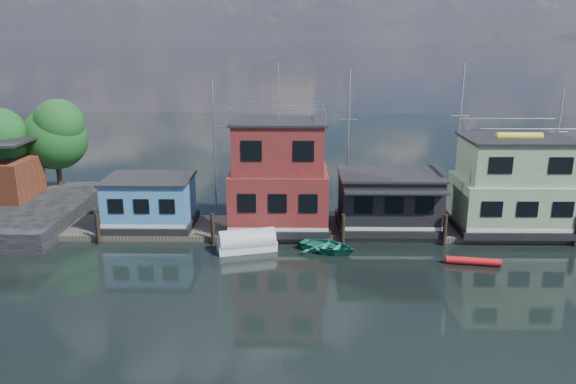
{
  "coord_description": "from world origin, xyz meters",
  "views": [
    {
      "loc": [
        -7.25,
        -27.42,
        13.87
      ],
      "look_at": [
        -7.83,
        12.0,
        3.0
      ],
      "focal_mm": 35.0,
      "sensor_mm": 36.0,
      "label": 1
    }
  ],
  "objects_px": {
    "houseboat_blue": "(150,202)",
    "houseboat_green": "(514,186)",
    "tarp_runabout": "(247,242)",
    "dinghy_teal": "(328,246)",
    "houseboat_red": "(279,177)",
    "red_kayak": "(473,261)",
    "houseboat_dark": "(388,200)"
  },
  "relations": [
    {
      "from": "houseboat_blue",
      "to": "tarp_runabout",
      "type": "relative_size",
      "value": 1.54
    },
    {
      "from": "tarp_runabout",
      "to": "houseboat_green",
      "type": "bearing_deg",
      "value": -3.54
    },
    {
      "from": "houseboat_red",
      "to": "houseboat_green",
      "type": "xyz_separation_m",
      "value": [
        17.0,
        0.0,
        -0.55
      ]
    },
    {
      "from": "houseboat_blue",
      "to": "houseboat_green",
      "type": "distance_m",
      "value": 26.53
    },
    {
      "from": "houseboat_green",
      "to": "dinghy_teal",
      "type": "height_order",
      "value": "houseboat_green"
    },
    {
      "from": "red_kayak",
      "to": "tarp_runabout",
      "type": "relative_size",
      "value": 0.8
    },
    {
      "from": "houseboat_red",
      "to": "red_kayak",
      "type": "height_order",
      "value": "houseboat_red"
    },
    {
      "from": "houseboat_red",
      "to": "houseboat_dark",
      "type": "relative_size",
      "value": 1.6
    },
    {
      "from": "tarp_runabout",
      "to": "dinghy_teal",
      "type": "bearing_deg",
      "value": -17.05
    },
    {
      "from": "houseboat_red",
      "to": "tarp_runabout",
      "type": "relative_size",
      "value": 2.84
    },
    {
      "from": "houseboat_dark",
      "to": "houseboat_green",
      "type": "xyz_separation_m",
      "value": [
        9.0,
        0.02,
        1.13
      ]
    },
    {
      "from": "houseboat_red",
      "to": "red_kayak",
      "type": "xyz_separation_m",
      "value": [
        12.45,
        -6.28,
        -3.86
      ]
    },
    {
      "from": "houseboat_red",
      "to": "dinghy_teal",
      "type": "relative_size",
      "value": 3.11
    },
    {
      "from": "houseboat_dark",
      "to": "tarp_runabout",
      "type": "height_order",
      "value": "houseboat_dark"
    },
    {
      "from": "houseboat_dark",
      "to": "tarp_runabout",
      "type": "relative_size",
      "value": 1.78
    },
    {
      "from": "houseboat_green",
      "to": "dinghy_teal",
      "type": "xyz_separation_m",
      "value": [
        -13.61,
        -4.16,
        -3.15
      ]
    },
    {
      "from": "houseboat_green",
      "to": "houseboat_blue",
      "type": "bearing_deg",
      "value": -180.0
    },
    {
      "from": "dinghy_teal",
      "to": "tarp_runabout",
      "type": "xyz_separation_m",
      "value": [
        -5.44,
        0.16,
        0.2
      ]
    },
    {
      "from": "houseboat_dark",
      "to": "dinghy_teal",
      "type": "relative_size",
      "value": 1.94
    },
    {
      "from": "houseboat_dark",
      "to": "houseboat_red",
      "type": "bearing_deg",
      "value": 179.86
    },
    {
      "from": "houseboat_green",
      "to": "red_kayak",
      "type": "relative_size",
      "value": 2.51
    },
    {
      "from": "red_kayak",
      "to": "houseboat_red",
      "type": "bearing_deg",
      "value": 162.14
    },
    {
      "from": "houseboat_blue",
      "to": "houseboat_green",
      "type": "bearing_deg",
      "value": 0.0
    },
    {
      "from": "houseboat_green",
      "to": "dinghy_teal",
      "type": "bearing_deg",
      "value": -163.02
    },
    {
      "from": "houseboat_blue",
      "to": "tarp_runabout",
      "type": "height_order",
      "value": "houseboat_blue"
    },
    {
      "from": "houseboat_green",
      "to": "red_kayak",
      "type": "height_order",
      "value": "houseboat_green"
    },
    {
      "from": "houseboat_red",
      "to": "houseboat_dark",
      "type": "bearing_deg",
      "value": -0.14
    },
    {
      "from": "red_kayak",
      "to": "houseboat_green",
      "type": "bearing_deg",
      "value": 62.97
    },
    {
      "from": "houseboat_green",
      "to": "red_kayak",
      "type": "xyz_separation_m",
      "value": [
        -4.55,
        -6.28,
        -3.3
      ]
    },
    {
      "from": "houseboat_blue",
      "to": "houseboat_dark",
      "type": "relative_size",
      "value": 0.86
    },
    {
      "from": "houseboat_green",
      "to": "red_kayak",
      "type": "distance_m",
      "value": 8.43
    },
    {
      "from": "houseboat_dark",
      "to": "tarp_runabout",
      "type": "bearing_deg",
      "value": -158.39
    }
  ]
}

